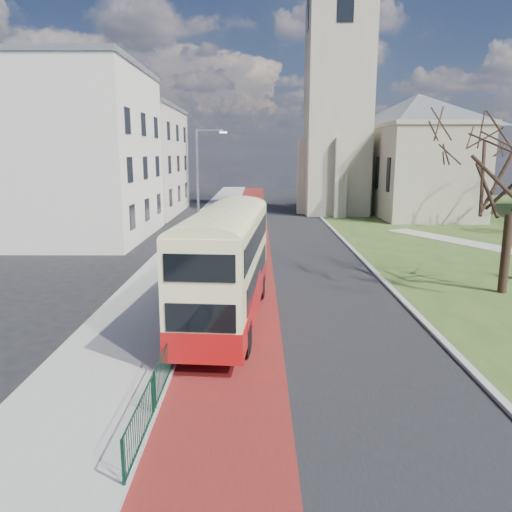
{
  "coord_description": "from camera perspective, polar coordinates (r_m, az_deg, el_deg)",
  "views": [
    {
      "loc": [
        -0.34,
        -16.62,
        6.47
      ],
      "look_at": [
        -0.43,
        5.09,
        2.0
      ],
      "focal_mm": 35.0,
      "sensor_mm": 36.0,
      "label": 1
    }
  ],
  "objects": [
    {
      "name": "streetlamp",
      "position": [
        34.9,
        -6.42,
        8.49
      ],
      "size": [
        2.13,
        0.18,
        8.0
      ],
      "color": "gray",
      "rests_on": "pavement_west"
    },
    {
      "name": "kerb_east",
      "position": [
        39.67,
        9.59,
        2.18
      ],
      "size": [
        0.25,
        80.0,
        0.13
      ],
      "primitive_type": "cube",
      "color": "#999993",
      "rests_on": "ground"
    },
    {
      "name": "pedestrian_railing",
      "position": [
        21.61,
        -6.72,
        -4.34
      ],
      "size": [
        0.07,
        24.0,
        1.12
      ],
      "color": "#0B3323",
      "rests_on": "ground"
    },
    {
      "name": "street_block_near",
      "position": [
        40.96,
        -19.61,
        11.04
      ],
      "size": [
        10.3,
        14.3,
        13.0
      ],
      "color": "silver",
      "rests_on": "ground"
    },
    {
      "name": "pavement_west",
      "position": [
        37.46,
        -6.91,
        1.7
      ],
      "size": [
        4.0,
        120.0,
        0.12
      ],
      "primitive_type": "cube",
      "color": "gray",
      "rests_on": "ground"
    },
    {
      "name": "street_block_far",
      "position": [
        56.3,
        -14.04,
        10.58
      ],
      "size": [
        10.3,
        16.3,
        11.5
      ],
      "color": "beige",
      "rests_on": "ground"
    },
    {
      "name": "road_carriageway",
      "position": [
        37.23,
        3.08,
        1.62
      ],
      "size": [
        9.0,
        120.0,
        0.01
      ],
      "primitive_type": "cube",
      "color": "black",
      "rests_on": "ground"
    },
    {
      "name": "gothic_church",
      "position": [
        56.51,
        14.16,
        18.08
      ],
      "size": [
        16.38,
        18.0,
        40.0
      ],
      "color": "gray",
      "rests_on": "ground"
    },
    {
      "name": "ground",
      "position": [
        17.83,
        1.33,
        -9.64
      ],
      "size": [
        160.0,
        160.0,
        0.0
      ],
      "primitive_type": "plane",
      "color": "black",
      "rests_on": "ground"
    },
    {
      "name": "kerb_west",
      "position": [
        37.27,
        -3.85,
        1.72
      ],
      "size": [
        0.25,
        120.0,
        0.13
      ],
      "primitive_type": "cube",
      "color": "#999993",
      "rests_on": "ground"
    },
    {
      "name": "bus",
      "position": [
        19.09,
        -3.4,
        -0.5
      ],
      "size": [
        3.22,
        10.49,
        4.32
      ],
      "rotation": [
        0.0,
        0.0,
        -0.08
      ],
      "color": "#A90F10",
      "rests_on": "ground"
    },
    {
      "name": "bus_lane",
      "position": [
        37.19,
        -1.08,
        1.63
      ],
      "size": [
        3.4,
        120.0,
        0.01
      ],
      "primitive_type": "cube",
      "color": "#591414",
      "rests_on": "ground"
    }
  ]
}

